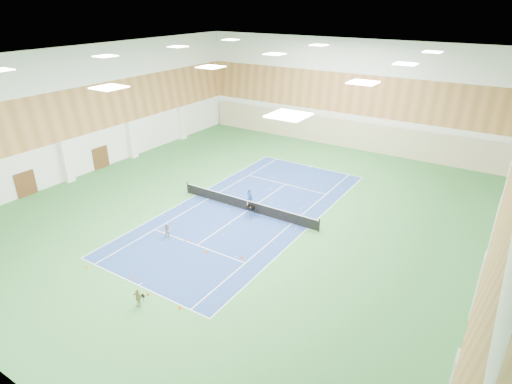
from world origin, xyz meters
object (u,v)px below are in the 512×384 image
at_px(tennis_net, 247,205).
at_px(coach, 250,198).
at_px(child_court, 167,231).
at_px(child_apron, 138,298).
at_px(ball_cart, 251,211).

height_order(tennis_net, coach, coach).
xyz_separation_m(tennis_net, child_court, (-2.41, -6.77, 0.03)).
bearing_deg(coach, child_apron, 107.80).
xyz_separation_m(child_court, ball_cart, (3.23, 5.99, -0.09)).
distance_m(child_court, child_apron, 7.50).
xyz_separation_m(coach, child_court, (-2.16, -7.46, -0.25)).
relative_size(tennis_net, child_apron, 11.04).
distance_m(coach, child_court, 7.77).
relative_size(child_court, child_apron, 1.00).
height_order(tennis_net, child_court, child_court).
relative_size(coach, ball_cart, 1.69).
xyz_separation_m(child_court, child_apron, (3.84, -6.44, -0.00)).
bearing_deg(coach, ball_cart, 136.95).
distance_m(coach, child_apron, 14.01).
bearing_deg(ball_cart, child_apron, -90.76).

